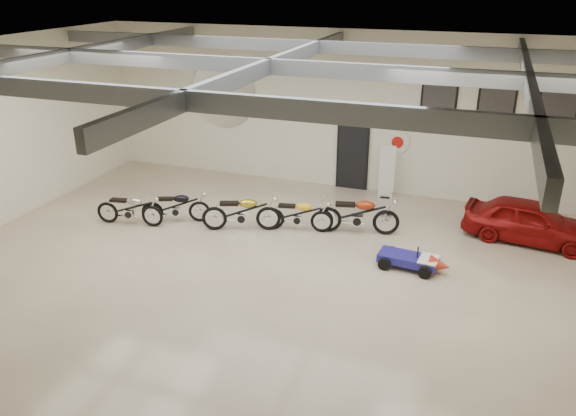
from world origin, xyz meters
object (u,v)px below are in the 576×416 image
(motorcycle_red, at_px, (357,214))
(go_kart, at_px, (414,257))
(motorcycle_silver, at_px, (129,208))
(banner_stand, at_px, (387,171))
(vintage_car, at_px, (530,221))
(motorcycle_yellow, at_px, (297,214))
(motorcycle_gold, at_px, (241,211))
(motorcycle_black, at_px, (176,206))

(motorcycle_red, relative_size, go_kart, 1.29)
(motorcycle_silver, relative_size, go_kart, 1.11)
(banner_stand, relative_size, go_kart, 1.02)
(banner_stand, bearing_deg, vintage_car, -27.77)
(motorcycle_red, distance_m, vintage_car, 4.47)
(motorcycle_yellow, relative_size, motorcycle_red, 0.87)
(go_kart, relative_size, vintage_car, 0.51)
(motorcycle_gold, xyz_separation_m, motorcycle_red, (3.02, 0.87, 0.03))
(motorcycle_yellow, bearing_deg, motorcycle_red, 2.85)
(motorcycle_gold, xyz_separation_m, motorcycle_yellow, (1.45, 0.48, -0.05))
(motorcycle_yellow, relative_size, go_kart, 1.11)
(motorcycle_yellow, xyz_separation_m, go_kart, (3.32, -1.12, -0.19))
(motorcycle_silver, relative_size, vintage_car, 0.57)
(go_kart, bearing_deg, motorcycle_silver, -173.80)
(motorcycle_black, bearing_deg, motorcycle_gold, -18.18)
(motorcycle_silver, height_order, vintage_car, vintage_car)
(motorcycle_red, xyz_separation_m, go_kart, (1.75, -1.51, -0.26))
(go_kart, bearing_deg, motorcycle_yellow, 166.92)
(motorcycle_black, relative_size, motorcycle_gold, 0.89)
(motorcycle_red, relative_size, vintage_car, 0.66)
(motorcycle_red, height_order, vintage_car, motorcycle_red)
(motorcycle_yellow, distance_m, go_kart, 3.50)
(motorcycle_silver, distance_m, vintage_car, 10.77)
(motorcycle_black, height_order, motorcycle_yellow, motorcycle_yellow)
(banner_stand, relative_size, motorcycle_yellow, 0.92)
(go_kart, bearing_deg, vintage_car, 50.20)
(motorcycle_silver, relative_size, motorcycle_gold, 0.91)
(motorcycle_black, xyz_separation_m, motorcycle_yellow, (3.41, 0.61, 0.01))
(banner_stand, xyz_separation_m, go_kart, (1.50, -4.37, -0.56))
(vintage_car, bearing_deg, banner_stand, 73.87)
(motorcycle_red, bearing_deg, banner_stand, 72.52)
(motorcycle_gold, bearing_deg, banner_stand, 28.83)
(vintage_car, bearing_deg, motorcycle_red, 111.21)
(banner_stand, xyz_separation_m, motorcycle_red, (-0.25, -2.85, -0.30))
(motorcycle_silver, xyz_separation_m, motorcycle_gold, (3.08, 0.73, 0.05))
(motorcycle_silver, distance_m, motorcycle_yellow, 4.69)
(go_kart, bearing_deg, banner_stand, 114.54)
(banner_stand, bearing_deg, motorcycle_gold, -135.24)
(motorcycle_yellow, bearing_deg, banner_stand, 49.55)
(vintage_car, bearing_deg, motorcycle_gold, 112.26)
(motorcycle_gold, distance_m, vintage_car, 7.61)
(motorcycle_black, height_order, motorcycle_gold, motorcycle_gold)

